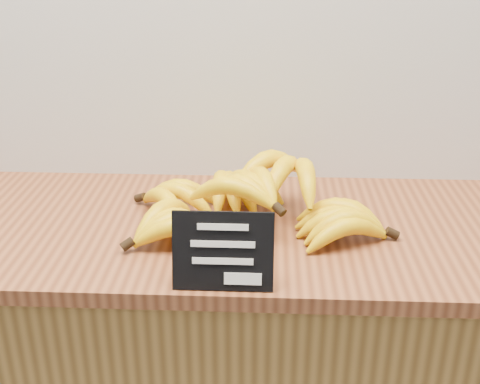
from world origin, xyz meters
The scene contains 3 objects.
counter_top centered at (0.07, 2.75, 0.92)m, with size 1.53×0.54×0.03m, color brown.
chalkboard_sign centered at (0.05, 2.51, 1.00)m, with size 0.17×0.01×0.13m, color black.
banana_pile centered at (0.08, 2.75, 0.98)m, with size 0.53×0.37×0.12m.
Camera 1 is at (0.12, 1.65, 1.48)m, focal length 45.00 mm.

